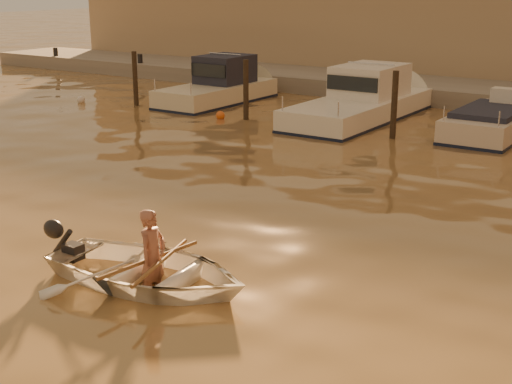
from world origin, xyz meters
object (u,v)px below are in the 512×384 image
Objects in this scene: moored_boat_1 at (217,86)px; moored_boat_2 at (360,101)px; person at (153,257)px; moored_boat_3 at (493,127)px; dinghy at (148,270)px.

moored_boat_1 and moored_boat_2 have the same top height.
moored_boat_2 is (6.02, 0.00, 0.00)m from moored_boat_1.
moored_boat_3 is (1.09, 14.15, -0.24)m from person.
dinghy is at bearing -56.71° from moored_boat_1.
moored_boat_2 is (-3.28, 14.16, 0.39)m from dinghy.
moored_boat_2 is at bearing 180.00° from moored_boat_3.
moored_boat_1 reaches higher than person.
moored_boat_3 reaches higher than dinghy.
moored_boat_3 is (4.47, 0.00, -0.40)m from moored_boat_2.
person reaches higher than dinghy.
moored_boat_3 is (10.49, 0.00, -0.40)m from moored_boat_1.
dinghy is 0.61× the size of moored_boat_3.
person is at bearing -90.00° from dinghy.
moored_boat_3 is at bearing -11.59° from dinghy.
dinghy is 14.21m from moored_boat_3.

